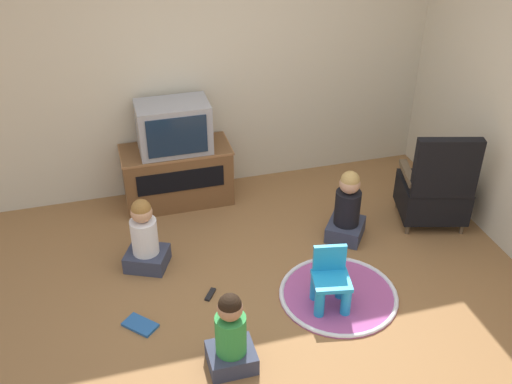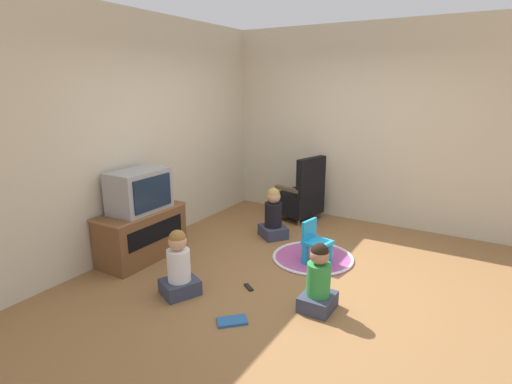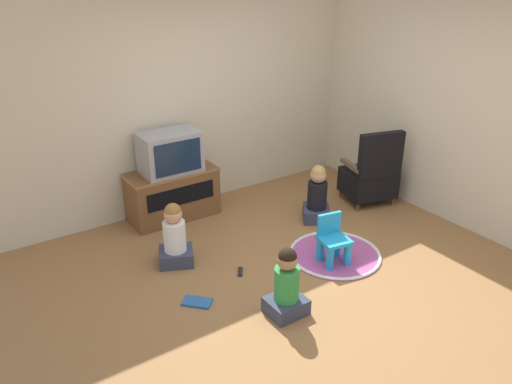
# 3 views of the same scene
# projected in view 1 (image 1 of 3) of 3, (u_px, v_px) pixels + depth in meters

# --- Properties ---
(ground_plane) EXTENTS (30.00, 30.00, 0.00)m
(ground_plane) POSITION_uv_depth(u_px,v_px,m) (285.00, 309.00, 4.79)
(ground_plane) COLOR olive
(wall_back) EXTENTS (5.26, 0.12, 2.88)m
(wall_back) POSITION_uv_depth(u_px,v_px,m) (183.00, 52.00, 5.68)
(wall_back) COLOR beige
(wall_back) RESTS_ON ground_plane
(tv_cabinet) EXTENTS (1.07, 0.49, 0.60)m
(tv_cabinet) POSITION_uv_depth(u_px,v_px,m) (177.00, 174.00, 5.98)
(tv_cabinet) COLOR brown
(tv_cabinet) RESTS_ON ground_plane
(television) EXTENTS (0.68, 0.44, 0.48)m
(television) POSITION_uv_depth(u_px,v_px,m) (174.00, 127.00, 5.68)
(television) COLOR #939399
(television) RESTS_ON tv_cabinet
(black_armchair) EXTENTS (0.72, 0.68, 1.00)m
(black_armchair) POSITION_uv_depth(u_px,v_px,m) (435.00, 190.00, 5.61)
(black_armchair) COLOR brown
(black_armchair) RESTS_ON ground_plane
(yellow_kid_chair) EXTENTS (0.34, 0.33, 0.52)m
(yellow_kid_chair) POSITION_uv_depth(u_px,v_px,m) (331.00, 284.00, 4.72)
(yellow_kid_chair) COLOR #1E99DB
(yellow_kid_chair) RESTS_ON ground_plane
(play_mat) EXTENTS (0.98, 0.98, 0.04)m
(play_mat) POSITION_uv_depth(u_px,v_px,m) (338.00, 294.00, 4.92)
(play_mat) COLOR #A54C8C
(play_mat) RESTS_ON ground_plane
(child_watching_left) EXTENTS (0.46, 0.47, 0.70)m
(child_watching_left) POSITION_uv_depth(u_px,v_px,m) (347.00, 209.00, 5.46)
(child_watching_left) COLOR #33384C
(child_watching_left) RESTS_ON ground_plane
(child_watching_center) EXTENTS (0.34, 0.29, 0.66)m
(child_watching_center) POSITION_uv_depth(u_px,v_px,m) (231.00, 336.00, 4.16)
(child_watching_center) COLOR #33384C
(child_watching_center) RESTS_ON ground_plane
(child_watching_right) EXTENTS (0.44, 0.42, 0.68)m
(child_watching_right) POSITION_uv_depth(u_px,v_px,m) (145.00, 238.00, 5.10)
(child_watching_right) COLOR #33384C
(child_watching_right) RESTS_ON ground_plane
(book) EXTENTS (0.29, 0.29, 0.02)m
(book) POSITION_uv_depth(u_px,v_px,m) (140.00, 325.00, 4.63)
(book) COLOR #235699
(book) RESTS_ON ground_plane
(remote_control) EXTENTS (0.12, 0.15, 0.02)m
(remote_control) POSITION_uv_depth(u_px,v_px,m) (210.00, 294.00, 4.92)
(remote_control) COLOR black
(remote_control) RESTS_ON ground_plane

